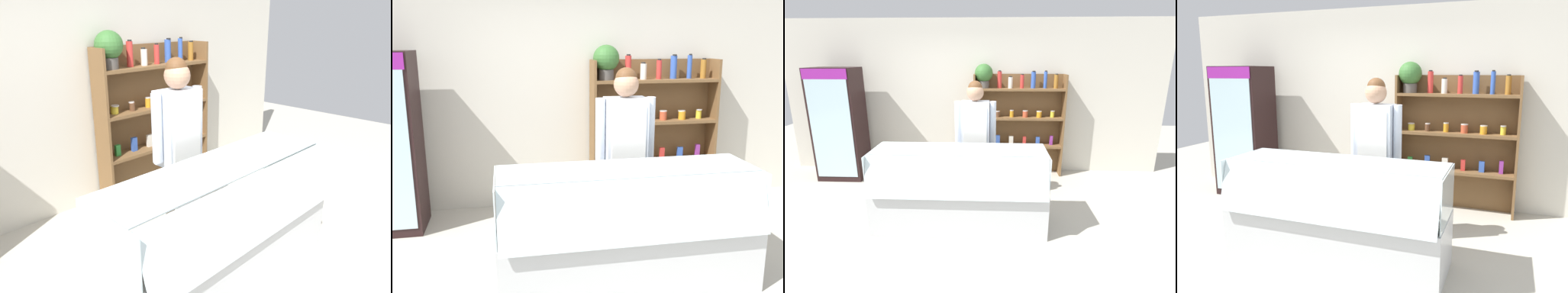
% 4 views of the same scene
% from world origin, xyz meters
% --- Properties ---
extents(ground_plane, '(12.00, 12.00, 0.00)m').
position_xyz_m(ground_plane, '(0.00, 0.00, 0.00)').
color(ground_plane, '#B7B2A3').
extents(back_wall, '(6.80, 0.10, 2.70)m').
position_xyz_m(back_wall, '(0.00, 2.08, 1.35)').
color(back_wall, beige).
rests_on(back_wall, ground).
extents(shelving_unit, '(1.56, 0.31, 1.96)m').
position_xyz_m(shelving_unit, '(0.72, 1.89, 1.13)').
color(shelving_unit, brown).
rests_on(shelving_unit, ground).
extents(deli_display_case, '(2.12, 0.76, 1.01)m').
position_xyz_m(deli_display_case, '(-0.03, 0.02, 0.31)').
color(deli_display_case, silver).
rests_on(deli_display_case, ground).
extents(shop_clerk, '(0.57, 0.25, 1.77)m').
position_xyz_m(shop_clerk, '(0.13, 0.70, 1.05)').
color(shop_clerk, '#4C4233').
rests_on(shop_clerk, ground).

